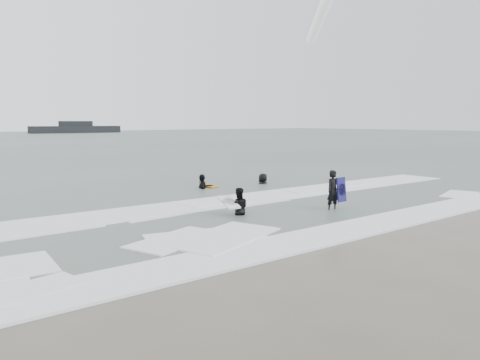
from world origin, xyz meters
TOP-DOWN VIEW (x-y plane):
  - ground at (0.00, 0.00)m, footprint 320.00×320.00m
  - surfer_centre at (2.25, 1.96)m, footprint 0.64×0.46m
  - surfer_wading at (-1.23, 3.48)m, footprint 0.98×0.92m
  - surfer_right_near at (1.43, 10.11)m, footprint 0.98×1.22m
  - surfer_right_far at (5.07, 9.54)m, footprint 0.94×0.69m
  - surf_foam at (0.00, 3.70)m, footprint 30.03×9.06m
  - bodyboards at (0.92, 5.24)m, footprint 4.70×9.06m
  - vessel_horizon at (34.62, 131.17)m, footprint 26.04×4.65m

SIDE VIEW (x-z plane):
  - ground at x=0.00m, z-range 0.00..0.00m
  - surfer_centre at x=2.25m, z-range -0.82..0.82m
  - surfer_wading at x=-1.23m, z-range -0.81..0.81m
  - surfer_right_near at x=1.43m, z-range -0.97..0.97m
  - surfer_right_far at x=5.07m, z-range -0.89..0.89m
  - surf_foam at x=0.00m, z-range 0.00..0.08m
  - bodyboards at x=0.92m, z-range -0.13..1.12m
  - vessel_horizon at x=34.62m, z-range -0.45..3.09m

